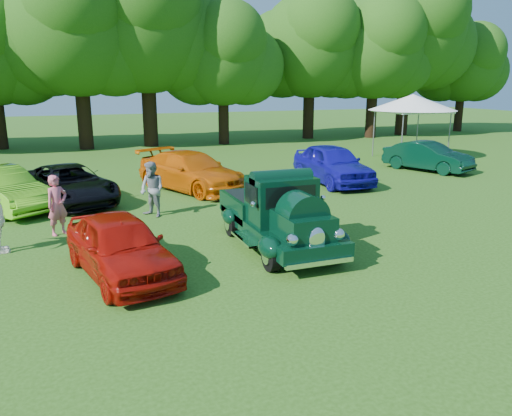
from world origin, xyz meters
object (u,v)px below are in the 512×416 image
object	(u,v)px
back_car_green	(428,156)
canopy_tent	(413,103)
red_convertible	(120,246)
back_car_lime	(1,190)
spectator_grey	(152,189)
hero_pickup	(278,216)
back_car_black	(70,184)
back_car_blue	(333,164)
spectator_pink	(57,205)
back_car_orange	(191,171)

from	to	relation	value
back_car_green	canopy_tent	size ratio (longest dim) A/B	0.84
red_convertible	back_car_lime	xyz separation A→B (m)	(-3.15, 7.40, 0.04)
back_car_green	spectator_grey	distance (m)	14.57
hero_pickup	back_car_green	xyz separation A→B (m)	(11.43, 8.08, -0.12)
back_car_black	hero_pickup	bearing A→B (deg)	-72.73
spectator_grey	back_car_green	bearing A→B (deg)	73.04
back_car_lime	spectator_grey	size ratio (longest dim) A/B	2.50
back_car_blue	back_car_lime	bearing A→B (deg)	-176.83
back_car_lime	spectator_pink	xyz separation A→B (m)	(1.82, -3.58, 0.13)
red_convertible	canopy_tent	xyz separation A→B (m)	(17.20, 12.39, 2.42)
hero_pickup	back_car_green	world-z (taller)	hero_pickup
red_convertible	back_car_orange	world-z (taller)	back_car_orange
back_car_black	back_car_blue	world-z (taller)	back_car_blue
spectator_pink	spectator_grey	bearing A→B (deg)	-13.78
back_car_black	red_convertible	bearing A→B (deg)	-101.25
back_car_green	back_car_black	bearing A→B (deg)	161.91
hero_pickup	back_car_blue	bearing A→B (deg)	51.58
red_convertible	spectator_pink	xyz separation A→B (m)	(-1.32, 3.82, 0.16)
back_car_green	back_car_blue	bearing A→B (deg)	168.96
back_car_lime	back_car_blue	bearing A→B (deg)	-30.88
back_car_orange	back_car_blue	xyz separation A→B (m)	(6.01, -0.74, 0.07)
hero_pickup	canopy_tent	xyz separation A→B (m)	(13.09, 11.69, 2.29)
spectator_pink	red_convertible	bearing A→B (deg)	-105.00
hero_pickup	back_car_blue	world-z (taller)	hero_pickup
back_car_lime	canopy_tent	distance (m)	21.09
back_car_blue	back_car_green	world-z (taller)	back_car_blue
red_convertible	spectator_grey	xyz separation A→B (m)	(1.51, 4.87, 0.20)
back_car_orange	spectator_pink	world-z (taller)	spectator_pink
back_car_orange	spectator_grey	xyz separation A→B (m)	(-2.14, -3.56, 0.13)
back_car_lime	spectator_pink	distance (m)	4.02
back_car_orange	hero_pickup	bearing A→B (deg)	-111.98
back_car_orange	back_car_green	xyz separation A→B (m)	(11.89, 0.34, -0.06)
red_convertible	back_car_orange	xyz separation A→B (m)	(3.65, 8.44, 0.07)
back_car_orange	spectator_grey	world-z (taller)	spectator_grey
red_convertible	back_car_lime	bearing A→B (deg)	100.15
hero_pickup	red_convertible	xyz separation A→B (m)	(-4.11, -0.70, -0.13)
back_car_lime	spectator_pink	bearing A→B (deg)	-95.21
red_convertible	back_car_black	world-z (taller)	red_convertible
canopy_tent	back_car_lime	bearing A→B (deg)	-166.23
spectator_pink	back_car_green	bearing A→B (deg)	-17.73
spectator_grey	hero_pickup	bearing A→B (deg)	-0.60
canopy_tent	back_car_green	bearing A→B (deg)	-114.69
spectator_grey	canopy_tent	world-z (taller)	canopy_tent
back_car_black	back_car_orange	distance (m)	4.65
back_car_lime	back_car_green	world-z (taller)	back_car_lime
hero_pickup	red_convertible	bearing A→B (deg)	-170.33
back_car_black	back_car_blue	xyz separation A→B (m)	(10.61, -0.11, 0.15)
hero_pickup	back_car_black	distance (m)	8.72
back_car_green	spectator_grey	world-z (taller)	spectator_grey
back_car_lime	back_car_black	size ratio (longest dim) A/B	0.91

